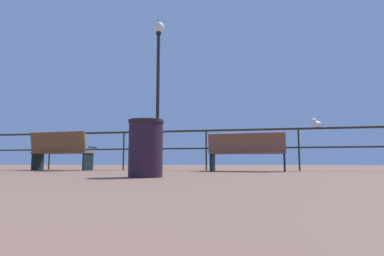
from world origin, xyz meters
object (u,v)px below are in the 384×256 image
at_px(lamppost_center, 158,75).
at_px(trash_bin, 146,148).
at_px(bench_near_left, 60,149).
at_px(bench_near_right, 247,150).
at_px(seagull_on_rail, 316,123).

bearing_deg(lamppost_center, trash_bin, -73.86).
relative_size(bench_near_left, bench_near_right, 0.95).
bearing_deg(bench_near_left, trash_bin, -42.09).
xyz_separation_m(seagull_on_rail, trash_bin, (-3.03, -4.16, -0.79)).
distance_m(bench_near_right, seagull_on_rail, 2.08).
distance_m(lamppost_center, seagull_on_rail, 4.58).
bearing_deg(bench_near_right, trash_bin, -111.80).
distance_m(bench_near_left, seagull_on_rail, 6.71).
bearing_deg(bench_near_left, seagull_on_rail, 7.92).
xyz_separation_m(lamppost_center, trash_bin, (1.27, -4.39, -2.38)).
bearing_deg(seagull_on_rail, bench_near_right, -152.06).
bearing_deg(lamppost_center, bench_near_right, -24.02).
bearing_deg(lamppost_center, bench_near_left, -153.62).
bearing_deg(trash_bin, seagull_on_rail, 53.98).
xyz_separation_m(bench_near_right, lamppost_center, (-2.57, 1.14, 2.29)).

